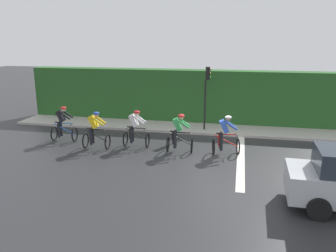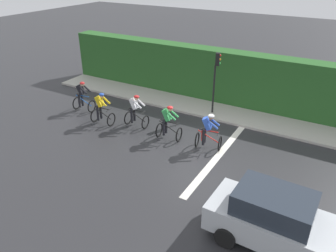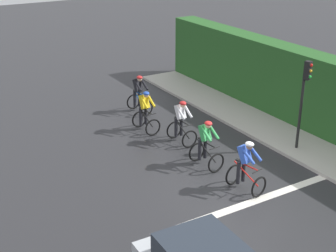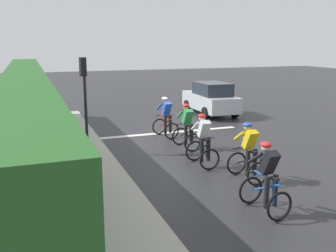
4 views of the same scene
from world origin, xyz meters
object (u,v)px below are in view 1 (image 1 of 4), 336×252
object	(u,v)px
cyclist_trailing	(225,136)
traffic_light_near_crossing	(206,89)
cyclist_fourth	(179,134)
cyclist_second	(95,131)
cyclist_mid	(135,129)
cyclist_lead	(63,125)

from	to	relation	value
cyclist_trailing	traffic_light_near_crossing	world-z (taller)	traffic_light_near_crossing
cyclist_fourth	traffic_light_near_crossing	xyz separation A→B (m)	(3.53, -0.76, 1.43)
cyclist_trailing	cyclist_fourth	bearing A→B (deg)	93.33
cyclist_second	cyclist_trailing	world-z (taller)	same
cyclist_fourth	traffic_light_near_crossing	bearing A→B (deg)	-12.11
cyclist_mid	cyclist_lead	bearing A→B (deg)	88.06
cyclist_second	cyclist_trailing	bearing A→B (deg)	-85.69
cyclist_fourth	cyclist_trailing	xyz separation A→B (m)	(0.11, -1.93, 0.00)
cyclist_lead	cyclist_mid	bearing A→B (deg)	-91.94
cyclist_second	cyclist_fourth	xyz separation A→B (m)	(0.31, -3.66, 0.00)
cyclist_second	cyclist_mid	bearing A→B (deg)	-69.15
cyclist_lead	cyclist_second	distance (m)	2.09
cyclist_trailing	cyclist_second	bearing A→B (deg)	94.31
cyclist_lead	traffic_light_near_crossing	distance (m)	7.22
cyclist_mid	traffic_light_near_crossing	bearing A→B (deg)	-40.90
cyclist_lead	cyclist_trailing	distance (m)	7.55
cyclist_second	cyclist_trailing	xyz separation A→B (m)	(0.42, -5.59, 0.00)
cyclist_lead	cyclist_mid	xyz separation A→B (m)	(-0.12, -3.58, 0.00)
traffic_light_near_crossing	cyclist_trailing	bearing A→B (deg)	-161.05
cyclist_lead	cyclist_fourth	distance (m)	5.63
cyclist_trailing	traffic_light_near_crossing	size ratio (longest dim) A/B	0.50
cyclist_lead	traffic_light_near_crossing	world-z (taller)	traffic_light_near_crossing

